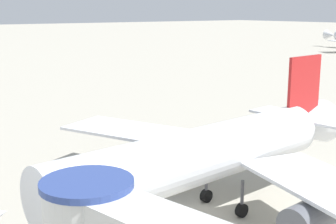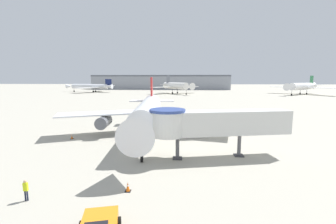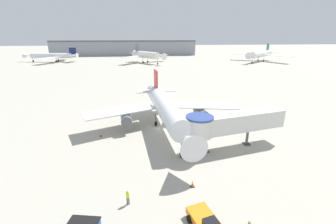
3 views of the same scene
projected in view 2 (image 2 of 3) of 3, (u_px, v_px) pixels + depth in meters
ground_plane at (145, 137)px, 36.82m from camera, size 800.00×800.00×0.00m
main_airplane at (148, 112)px, 36.00m from camera, size 31.00×30.56×9.72m
jet_bridge at (210, 123)px, 26.49m from camera, size 16.72×6.32×5.95m
traffic_cone_near_nose at (128, 187)px, 18.79m from camera, size 0.49×0.49×0.81m
traffic_cone_port_wing at (72, 137)px, 35.41m from camera, size 0.44×0.44×0.72m
ground_crew_marshaller at (26, 189)px, 17.25m from camera, size 0.33×0.22×1.69m
background_jet_gray_tail at (177, 86)px, 144.97m from camera, size 31.13×29.49×11.87m
background_jet_green_tail at (302, 86)px, 137.63m from camera, size 32.24×33.47×11.65m
background_jet_navy_tail at (91, 86)px, 164.49m from camera, size 37.09×37.84×9.49m
terminal_building at (160, 82)px, 209.76m from camera, size 126.00×18.81×13.17m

